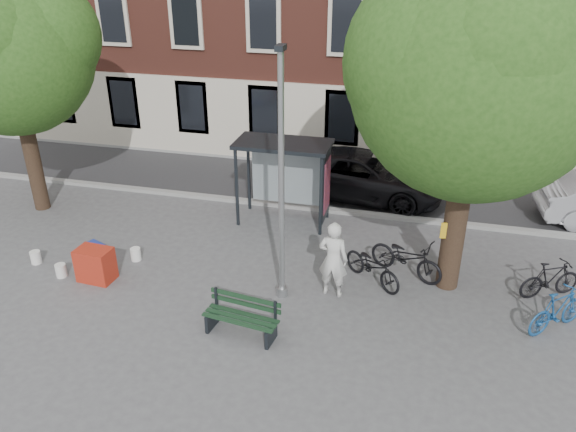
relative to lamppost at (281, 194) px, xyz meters
The scene contains 21 objects.
ground 2.78m from the lamppost, ahead, with size 90.00×90.00×0.00m, color #4C4C4F.
road 7.53m from the lamppost, 90.00° to the left, with size 40.00×4.00×0.01m, color #28282B.
curb_near 5.69m from the lamppost, 90.00° to the left, with size 40.00×0.25×0.12m, color gray.
curb_far 9.40m from the lamppost, 90.00° to the left, with size 40.00×0.25×0.12m, color gray.
lamppost is the anchor object (origin of this frame).
tree_right 5.10m from the lamppost, 19.03° to the left, with size 5.76×5.60×8.20m.
tree_left 9.75m from the lamppost, 162.21° to the left, with size 5.18×4.86×7.40m.
bus_shelter 4.24m from the lamppost, 98.43° to the left, with size 2.85×1.45×2.62m.
painter 2.18m from the lamppost, 17.39° to the left, with size 0.73×0.48×2.01m, color silver.
bench 2.95m from the lamppost, 106.36° to the right, with size 1.78×0.79×0.88m.
bike_a 4.07m from the lamppost, 30.37° to the left, with size 0.72×2.07×1.09m, color black.
bike_b 6.77m from the lamppost, ahead, with size 0.50×1.75×1.05m, color navy.
bike_c 3.31m from the lamppost, 28.31° to the left, with size 0.66×1.90×1.00m, color black.
bike_d 7.02m from the lamppost, 13.86° to the left, with size 0.46×1.64×0.99m, color black.
car_dark 6.94m from the lamppost, 79.86° to the left, with size 2.58×5.59×1.55m, color black.
red_stand 5.43m from the lamppost, behind, with size 0.90×0.60×0.90m, color #A92716.
blue_crate 6.45m from the lamppost, behind, with size 0.55×0.40×0.20m, color navy.
bucket_a 7.43m from the lamppost, behind, with size 0.28×0.28×0.36m, color white.
bucket_b 5.14m from the lamppost, behind, with size 0.28×0.28×0.36m, color white.
bucket_c 6.46m from the lamppost, behind, with size 0.28×0.28×0.36m, color silver.
notice_sign 4.29m from the lamppost, 18.89° to the left, with size 0.32×0.08×1.87m.
Camera 1 is at (3.00, -11.33, 8.06)m, focal length 35.00 mm.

